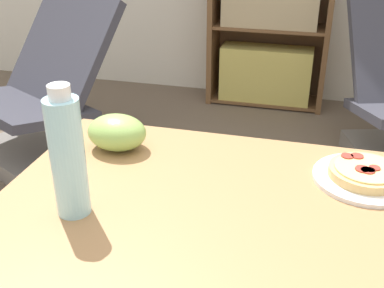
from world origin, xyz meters
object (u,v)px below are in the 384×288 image
object	(u,v)px
grape_bunch	(117,132)
drink_bottle	(68,156)
pizza_on_plate	(365,175)
lounge_chair_near	(44,111)

from	to	relation	value
grape_bunch	drink_bottle	distance (m)	0.29
drink_bottle	grape_bunch	bearing A→B (deg)	94.48
pizza_on_plate	drink_bottle	world-z (taller)	drink_bottle
grape_bunch	drink_bottle	bearing A→B (deg)	-85.52
grape_bunch	drink_bottle	xyz separation A→B (m)	(0.02, -0.28, 0.08)
pizza_on_plate	lounge_chair_near	xyz separation A→B (m)	(-1.55, 1.18, -0.50)
grape_bunch	lounge_chair_near	distance (m)	1.60
drink_bottle	lounge_chair_near	distance (m)	1.85
grape_bunch	pizza_on_plate	bearing A→B (deg)	-0.77
pizza_on_plate	grape_bunch	distance (m)	0.59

